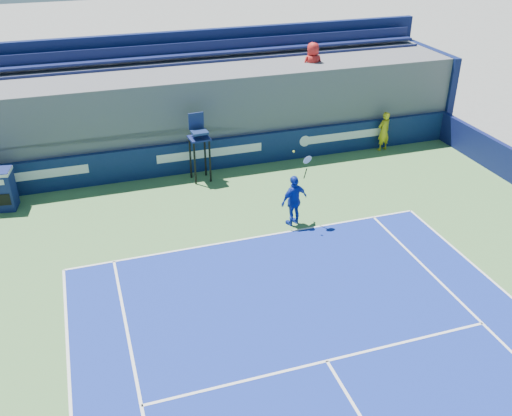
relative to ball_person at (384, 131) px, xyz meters
name	(u,v)px	position (x,y,z in m)	size (l,w,h in m)	color
ball_person	(384,131)	(0.00, 0.00, 0.00)	(0.59, 0.38, 1.61)	gold
back_hoarding	(210,155)	(-7.12, 0.32, -0.21)	(20.40, 0.21, 1.20)	#0C1B47
umpire_chair	(199,141)	(-7.67, -0.41, 0.71)	(0.75, 0.75, 2.48)	black
tennis_player	(294,200)	(-5.62, -4.48, 0.04)	(1.05, 0.70, 2.57)	#152EAB
stadium_seating	(197,106)	(-7.10, 2.38, 1.02)	(21.00, 4.05, 4.40)	#57575D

